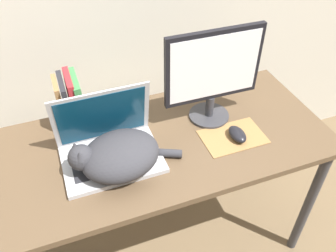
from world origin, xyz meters
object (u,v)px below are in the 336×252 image
at_px(laptop, 109,146).
at_px(cat, 118,156).
at_px(webcam, 135,102).
at_px(external_monitor, 213,73).
at_px(book_row, 71,103).
at_px(computer_mouse, 237,134).

xyz_separation_m(laptop, cat, (0.02, -0.08, 0.02)).
bearing_deg(webcam, external_monitor, -27.99).
distance_m(laptop, webcam, 0.29).
distance_m(laptop, book_row, 0.25).
bearing_deg(webcam, book_row, -178.50).
relative_size(external_monitor, computer_mouse, 4.06).
bearing_deg(cat, book_row, 109.62).
relative_size(laptop, webcam, 4.69).
height_order(laptop, webcam, laptop).
xyz_separation_m(laptop, webcam, (0.17, 0.23, -0.00)).
relative_size(cat, book_row, 1.73).
bearing_deg(computer_mouse, external_monitor, 105.84).
relative_size(laptop, cat, 0.88).
bearing_deg(webcam, cat, -116.27).
distance_m(computer_mouse, book_row, 0.68).
bearing_deg(webcam, laptop, -125.85).
xyz_separation_m(external_monitor, book_row, (-0.55, 0.15, -0.11)).
height_order(laptop, cat, laptop).
bearing_deg(cat, webcam, 63.73).
bearing_deg(external_monitor, cat, -160.21).
height_order(laptop, book_row, laptop).
bearing_deg(computer_mouse, cat, 179.29).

